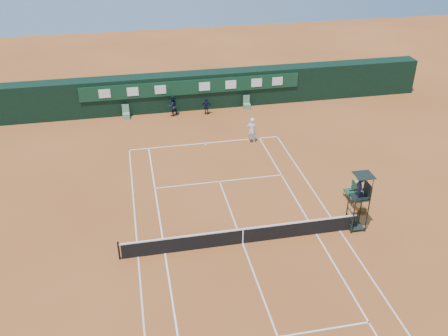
{
  "coord_description": "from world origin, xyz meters",
  "views": [
    {
      "loc": [
        -5.13,
        -20.26,
        16.63
      ],
      "look_at": [
        0.21,
        6.0,
        1.2
      ],
      "focal_mm": 40.0,
      "sensor_mm": 36.0,
      "label": 1
    }
  ],
  "objects_px": {
    "cooler": "(356,188)",
    "player": "(252,130)",
    "tennis_net": "(243,236)",
    "umpire_chair": "(360,191)",
    "player_bench": "(354,192)"
  },
  "relations": [
    {
      "from": "umpire_chair",
      "to": "player",
      "type": "relative_size",
      "value": 1.76
    },
    {
      "from": "umpire_chair",
      "to": "player",
      "type": "xyz_separation_m",
      "value": [
        -3.01,
        11.32,
        -1.49
      ]
    },
    {
      "from": "tennis_net",
      "to": "cooler",
      "type": "xyz_separation_m",
      "value": [
        8.0,
        3.5,
        -0.18
      ]
    },
    {
      "from": "cooler",
      "to": "player",
      "type": "bearing_deg",
      "value": 120.44
    },
    {
      "from": "tennis_net",
      "to": "cooler",
      "type": "bearing_deg",
      "value": 23.64
    },
    {
      "from": "player_bench",
      "to": "player",
      "type": "height_order",
      "value": "player"
    },
    {
      "from": "tennis_net",
      "to": "cooler",
      "type": "height_order",
      "value": "tennis_net"
    },
    {
      "from": "cooler",
      "to": "player",
      "type": "xyz_separation_m",
      "value": [
        -4.63,
        7.89,
        0.64
      ]
    },
    {
      "from": "umpire_chair",
      "to": "player_bench",
      "type": "relative_size",
      "value": 2.85
    },
    {
      "from": "tennis_net",
      "to": "umpire_chair",
      "type": "xyz_separation_m",
      "value": [
        6.37,
        0.07,
        1.95
      ]
    },
    {
      "from": "umpire_chair",
      "to": "cooler",
      "type": "distance_m",
      "value": 4.35
    },
    {
      "from": "tennis_net",
      "to": "umpire_chair",
      "type": "relative_size",
      "value": 3.77
    },
    {
      "from": "player",
      "to": "tennis_net",
      "type": "bearing_deg",
      "value": 74.4
    },
    {
      "from": "player",
      "to": "cooler",
      "type": "bearing_deg",
      "value": 121.3
    },
    {
      "from": "tennis_net",
      "to": "player",
      "type": "height_order",
      "value": "player"
    }
  ]
}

